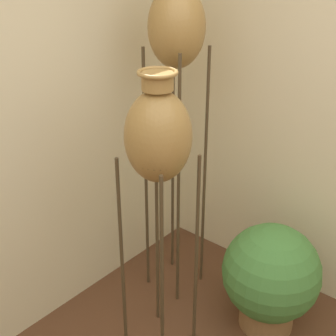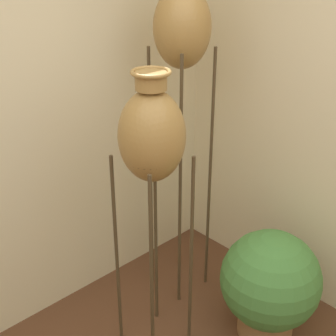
# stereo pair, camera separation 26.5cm
# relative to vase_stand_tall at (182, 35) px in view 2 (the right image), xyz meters

# --- Properties ---
(vase_stand_tall) EXTENTS (0.33, 0.33, 2.09)m
(vase_stand_tall) POSITION_rel_vase_stand_tall_xyz_m (0.00, 0.00, 0.00)
(vase_stand_tall) COLOR #473823
(vase_stand_tall) RESTS_ON ground_plane
(vase_stand_medium) EXTENTS (0.34, 0.34, 1.70)m
(vase_stand_medium) POSITION_rel_vase_stand_tall_xyz_m (-0.50, -0.30, -0.41)
(vase_stand_medium) COLOR #473823
(vase_stand_medium) RESTS_ON ground_plane
(potted_plant) EXTENTS (0.60, 0.60, 0.71)m
(potted_plant) POSITION_rel_vase_stand_tall_xyz_m (0.05, -0.72, -1.38)
(potted_plant) COLOR olive
(potted_plant) RESTS_ON ground_plane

